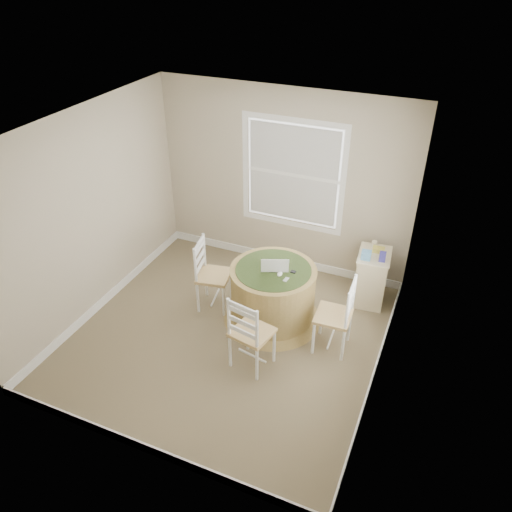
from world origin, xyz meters
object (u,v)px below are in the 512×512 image
at_px(laptop, 275,267).
at_px(corner_chest, 371,277).
at_px(round_table, 273,292).
at_px(chair_left, 214,275).
at_px(chair_near, 252,332).
at_px(chair_right, 333,315).

bearing_deg(laptop, corner_chest, -162.63).
distance_m(round_table, chair_left, 0.80).
relative_size(chair_left, chair_near, 1.00).
relative_size(laptop, corner_chest, 0.58).
xyz_separation_m(round_table, chair_right, (0.83, -0.21, 0.06)).
xyz_separation_m(chair_near, corner_chest, (0.96, 1.72, -0.11)).
bearing_deg(chair_left, corner_chest, -74.58).
bearing_deg(laptop, chair_right, 142.17).
relative_size(chair_right, corner_chest, 1.31).
bearing_deg(chair_left, round_table, -98.25).
xyz_separation_m(chair_right, corner_chest, (0.22, 1.09, -0.11)).
height_order(round_table, chair_left, chair_left).
height_order(laptop, corner_chest, laptop).
distance_m(round_table, corner_chest, 1.37).
bearing_deg(corner_chest, chair_left, -159.41).
bearing_deg(chair_left, chair_right, -107.02).
relative_size(chair_left, corner_chest, 1.31).
xyz_separation_m(round_table, chair_left, (-0.80, -0.04, 0.06)).
height_order(chair_near, corner_chest, chair_near).
bearing_deg(round_table, chair_left, -171.77).
relative_size(chair_right, laptop, 2.28).
bearing_deg(chair_right, corner_chest, 165.87).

